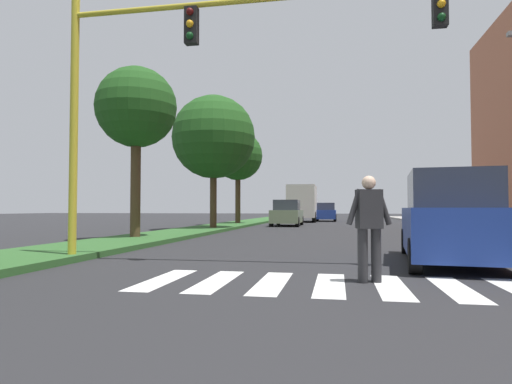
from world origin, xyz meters
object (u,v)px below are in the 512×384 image
tree_distant (238,156)px  suv_crossing (452,219)px  pedestrian_performer (369,223)px  truck_box_delivery (303,203)px  tree_mid (136,109)px  tree_far (214,137)px  traffic_light_gantry (191,59)px  sedan_distant (326,213)px  sedan_midblock (287,214)px

tree_distant → suv_crossing: bearing=-65.1°
tree_distant → pedestrian_performer: size_ratio=3.80×
pedestrian_performer → truck_box_delivery: truck_box_delivery is taller
tree_mid → truck_box_delivery: bearing=79.8°
tree_mid → truck_box_delivery: 24.07m
tree_far → suv_crossing: 16.05m
tree_far → suv_crossing: tree_far is taller
traffic_light_gantry → sedan_distant: size_ratio=2.12×
pedestrian_performer → sedan_distant: size_ratio=0.39×
sedan_distant → sedan_midblock: bearing=-101.3°
tree_mid → suv_crossing: tree_mid is taller
sedan_midblock → truck_box_delivery: size_ratio=0.72×
traffic_light_gantry → truck_box_delivery: bearing=89.7°
tree_far → sedan_midblock: (3.23, 6.55, -4.19)m
pedestrian_performer → suv_crossing: size_ratio=0.35×
traffic_light_gantry → pedestrian_performer: traffic_light_gantry is taller
tree_distant → sedan_distant: 12.72m
tree_far → sedan_distant: 19.11m
tree_mid → sedan_distant: 26.75m
tree_mid → sedan_midblock: bearing=75.0°
traffic_light_gantry → pedestrian_performer: size_ratio=5.49×
tree_far → sedan_midblock: tree_far is taller
traffic_light_gantry → suv_crossing: traffic_light_gantry is taller
sedan_midblock → pedestrian_performer: bearing=-80.3°
sedan_midblock → suv_crossing: bearing=-73.5°
tree_mid → traffic_light_gantry: size_ratio=0.66×
tree_far → truck_box_delivery: 16.32m
tree_distant → pedestrian_performer: 24.25m
sedan_midblock → truck_box_delivery: truck_box_delivery is taller
traffic_light_gantry → sedan_midblock: size_ratio=2.08×
suv_crossing → pedestrian_performer: bearing=-123.7°
tree_mid → suv_crossing: (9.59, -4.78, -3.87)m
suv_crossing → sedan_midblock: (-5.71, 19.24, -0.13)m
tree_distant → sedan_midblock: bearing=-10.8°
tree_far → sedan_midblock: size_ratio=1.59×
tree_distant → traffic_light_gantry: 21.39m
truck_box_delivery → tree_distant: bearing=-115.0°
tree_mid → sedan_distant: bearing=76.6°
tree_mid → suv_crossing: bearing=-26.5°
tree_far → traffic_light_gantry: tree_far is taller
tree_far → tree_distant: (-0.29, 7.22, -0.17)m
sedan_midblock → truck_box_delivery: (0.36, 9.02, 0.84)m
tree_mid → sedan_distant: (6.13, 25.73, -4.02)m
suv_crossing → sedan_distant: size_ratio=1.09×
tree_distant → suv_crossing: tree_distant is taller
sedan_distant → tree_distant: bearing=-118.6°
pedestrian_performer → sedan_midblock: (-3.79, 22.13, -0.14)m
traffic_light_gantry → truck_box_delivery: traffic_light_gantry is taller
suv_crossing → truck_box_delivery: 28.77m
traffic_light_gantry → truck_box_delivery: size_ratio=1.50×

